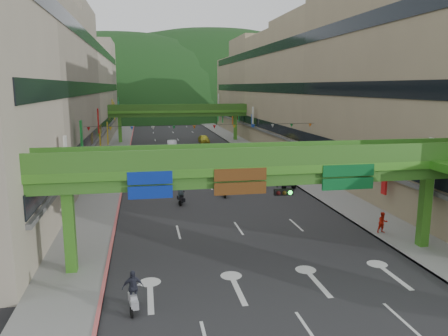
% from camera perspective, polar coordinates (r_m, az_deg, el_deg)
% --- Properties ---
extents(ground, '(320.00, 320.00, 0.00)m').
position_cam_1_polar(ground, '(22.25, 8.93, -17.54)').
color(ground, black).
rests_on(ground, ground).
extents(road_slab, '(18.00, 140.00, 0.02)m').
position_cam_1_polar(road_slab, '(69.56, -4.83, 1.96)').
color(road_slab, '#28282B').
rests_on(road_slab, ground).
extents(sidewalk_left, '(4.00, 140.00, 0.15)m').
position_cam_1_polar(sidewalk_left, '(69.34, -13.92, 1.71)').
color(sidewalk_left, gray).
rests_on(sidewalk_left, ground).
extents(sidewalk_right, '(4.00, 140.00, 0.15)m').
position_cam_1_polar(sidewalk_right, '(71.46, 3.98, 2.26)').
color(sidewalk_right, gray).
rests_on(sidewalk_right, ground).
extents(curb_left, '(0.20, 140.00, 0.18)m').
position_cam_1_polar(curb_left, '(69.25, -12.35, 1.78)').
color(curb_left, '#CC5959').
rests_on(curb_left, ground).
extents(curb_right, '(0.20, 140.00, 0.18)m').
position_cam_1_polar(curb_right, '(71.01, 2.50, 2.23)').
color(curb_right, gray).
rests_on(curb_right, ground).
extents(building_row_left, '(12.80, 95.00, 19.00)m').
position_cam_1_polar(building_row_left, '(69.51, -20.89, 9.13)').
color(building_row_left, '#9E937F').
rests_on(building_row_left, ground).
extents(building_row_right, '(12.80, 95.00, 19.00)m').
position_cam_1_polar(building_row_right, '(73.11, 10.19, 9.69)').
color(building_row_right, gray).
rests_on(building_row_right, ground).
extents(overpass_near, '(28.00, 12.27, 7.10)m').
position_cam_1_polar(overpass_near, '(25.58, 7.25, -1.30)').
color(overpass_near, '#4C9E2D').
rests_on(overpass_near, ground).
extents(overpass_far, '(28.00, 2.20, 7.10)m').
position_cam_1_polar(overpass_far, '(83.86, -5.93, 7.12)').
color(overpass_far, '#4C9E2D').
rests_on(overpass_far, ground).
extents(hill_left, '(168.00, 140.00, 112.00)m').
position_cam_1_polar(hill_left, '(178.93, -13.26, 7.00)').
color(hill_left, '#1C4419').
rests_on(hill_left, ground).
extents(hill_right, '(208.00, 176.00, 128.00)m').
position_cam_1_polar(hill_right, '(201.23, -1.46, 7.65)').
color(hill_right, '#1C4419').
rests_on(hill_right, ground).
extents(bunting_string, '(26.00, 0.36, 0.47)m').
position_cam_1_polar(bunting_string, '(49.11, -2.57, 5.37)').
color(bunting_string, black).
rests_on(bunting_string, ground).
extents(scooter_rider_near, '(0.77, 1.57, 2.10)m').
position_cam_1_polar(scooter_rider_near, '(39.24, -5.65, -3.39)').
color(scooter_rider_near, black).
rests_on(scooter_rider_near, ground).
extents(scooter_rider_mid, '(0.76, 1.60, 1.83)m').
position_cam_1_polar(scooter_rider_mid, '(41.77, 0.02, -2.56)').
color(scooter_rider_mid, black).
rests_on(scooter_rider_mid, ground).
extents(scooter_rider_left, '(1.05, 1.60, 2.06)m').
position_cam_1_polar(scooter_rider_left, '(21.61, -11.81, -15.46)').
color(scooter_rider_left, '#A0A1A7').
rests_on(scooter_rider_left, ground).
extents(scooter_rider_far, '(0.90, 1.60, 2.15)m').
position_cam_1_polar(scooter_rider_far, '(51.10, -2.77, 0.06)').
color(scooter_rider_far, maroon).
rests_on(scooter_rider_far, ground).
extents(parked_scooter_row, '(1.60, 9.36, 1.08)m').
position_cam_1_polar(parked_scooter_row, '(49.47, 6.83, -1.03)').
color(parked_scooter_row, black).
rests_on(parked_scooter_row, ground).
extents(car_silver, '(1.56, 4.44, 1.46)m').
position_cam_1_polar(car_silver, '(74.56, -6.83, 3.06)').
color(car_silver, '#B8B5BF').
rests_on(car_silver, ground).
extents(car_yellow, '(1.88, 4.46, 1.51)m').
position_cam_1_polar(car_yellow, '(81.74, -2.65, 3.81)').
color(car_yellow, yellow).
rests_on(car_yellow, ground).
extents(pedestrian_red, '(0.74, 0.58, 1.51)m').
position_cam_1_polar(pedestrian_red, '(33.33, 20.01, -6.96)').
color(pedestrian_red, red).
rests_on(pedestrian_red, ground).
extents(pedestrian_dark, '(1.05, 0.83, 1.67)m').
position_cam_1_polar(pedestrian_dark, '(52.40, 10.89, -0.14)').
color(pedestrian_dark, black).
rests_on(pedestrian_dark, ground).
extents(pedestrian_blue, '(1.02, 0.91, 1.84)m').
position_cam_1_polar(pedestrian_blue, '(56.94, 8.81, 0.86)').
color(pedestrian_blue, '#2B3353').
rests_on(pedestrian_blue, ground).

